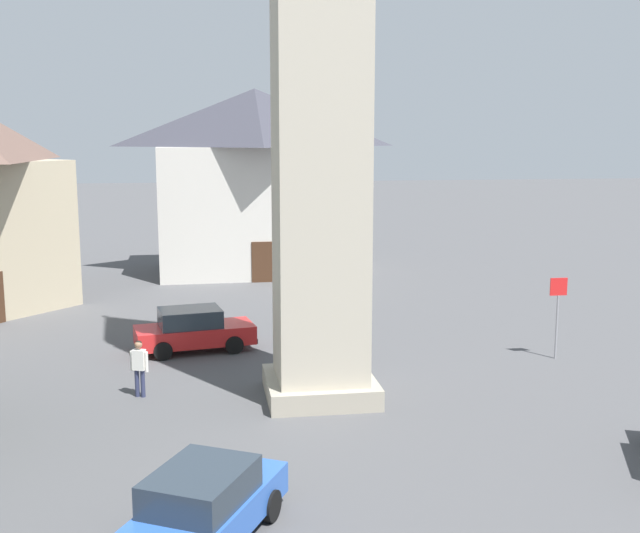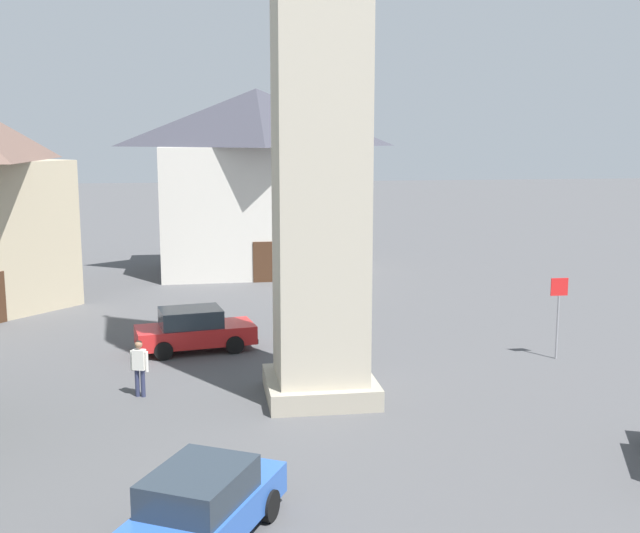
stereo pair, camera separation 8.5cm
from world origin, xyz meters
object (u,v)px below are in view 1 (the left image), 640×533
(car_white_side, at_px, (204,507))
(car_blue_kerb, at_px, (194,330))
(building_corner_back, at_px, (256,179))
(road_sign, at_px, (558,304))
(pedestrian, at_px, (139,363))

(car_white_side, bearing_deg, car_blue_kerb, 91.24)
(building_corner_back, height_order, road_sign, building_corner_back)
(car_white_side, bearing_deg, building_corner_back, 84.06)
(car_white_side, distance_m, pedestrian, 8.93)
(car_blue_kerb, bearing_deg, car_white_side, -88.76)
(pedestrian, bearing_deg, car_blue_kerb, 72.12)
(road_sign, bearing_deg, car_blue_kerb, 167.14)
(car_blue_kerb, relative_size, road_sign, 1.56)
(car_blue_kerb, bearing_deg, pedestrian, -107.88)
(car_white_side, relative_size, building_corner_back, 0.40)
(building_corner_back, bearing_deg, car_blue_kerb, -101.87)
(building_corner_back, distance_m, road_sign, 20.95)
(car_blue_kerb, height_order, building_corner_back, building_corner_back)
(pedestrian, bearing_deg, car_white_side, -78.27)
(car_white_side, xyz_separation_m, road_sign, (11.93, 10.67, 1.14))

